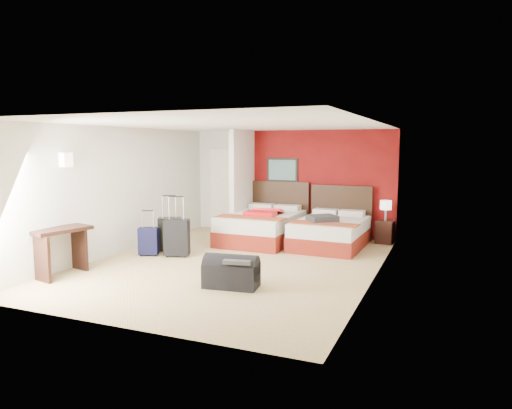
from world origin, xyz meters
The scene contains 17 objects.
ground centered at (0.00, 0.00, 0.00)m, with size 6.50×6.50×0.00m, color tan.
room_walls centered at (-1.40, 1.42, 1.26)m, with size 5.02×6.52×2.50m.
red_accent_panel centered at (0.75, 3.23, 1.25)m, with size 3.50×0.04×2.50m, color maroon.
partition_wall centered at (-1.00, 2.61, 1.25)m, with size 0.12×1.20×2.50m, color silver.
entry_door centered at (-1.75, 3.20, 1.02)m, with size 0.82×0.06×2.05m, color silver.
bed_left centered at (-0.27, 2.03, 0.31)m, with size 1.46×2.09×0.63m, color white.
bed_right centered at (1.27, 2.09, 0.29)m, with size 1.35×1.93×0.58m, color white.
red_suitcase_open centered at (-0.17, 1.93, 0.68)m, with size 0.65×0.89×0.11m, color red.
jacket_bundle centered at (1.17, 1.79, 0.65)m, with size 0.56×0.45×0.13m, color #333438.
nightstand centered at (2.29, 2.92, 0.25)m, with size 0.36×0.36×0.50m, color black.
table_lamp centered at (2.29, 2.92, 0.73)m, with size 0.25×0.25×0.44m, color beige.
suitcase_black centered at (-1.64, 0.43, 0.33)m, with size 0.44×0.28×0.66m, color black.
suitcase_charcoal centered at (-1.27, 0.11, 0.35)m, with size 0.47×0.29×0.69m, color black.
suitcase_navy centered at (-1.82, -0.04, 0.26)m, with size 0.37×0.23×0.52m, color black.
duffel_bag centered at (0.57, -1.30, 0.21)m, with size 0.81×0.43×0.41m, color black.
jacket_draped centered at (0.72, -1.35, 0.44)m, with size 0.41×0.35×0.06m, color #3C3D41.
desk centered at (-2.30, -1.78, 0.40)m, with size 0.48×0.95×0.79m, color black.
Camera 1 is at (3.58, -7.56, 2.13)m, focal length 33.02 mm.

